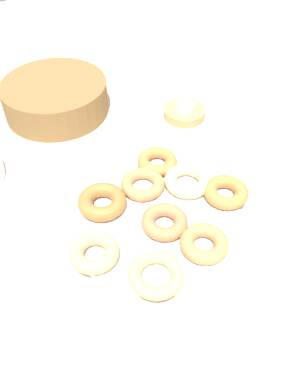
{
  "coord_description": "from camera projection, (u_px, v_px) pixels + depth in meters",
  "views": [
    {
      "loc": [
        -0.27,
        -0.4,
        0.57
      ],
      "look_at": [
        0.0,
        0.03,
        0.05
      ],
      "focal_mm": 36.82,
      "sensor_mm": 36.0,
      "label": 1
    }
  ],
  "objects": [
    {
      "name": "tealight",
      "position": [
        185.0,
        106.0,
        0.95
      ],
      "size": [
        0.05,
        0.05,
        0.01
      ],
      "primitive_type": "cylinder",
      "color": "silver",
      "rests_on": "candle_holder"
    },
    {
      "name": "basket",
      "position": [
        56.0,
        98.0,
        0.96
      ],
      "size": [
        0.3,
        0.3,
        0.08
      ],
      "primitive_type": "cylinder",
      "rotation": [
        0.0,
        0.0,
        4.51
      ],
      "color": "brown",
      "rests_on": "ground_plane"
    },
    {
      "name": "donut_2",
      "position": [
        102.0,
        202.0,
        0.73
      ],
      "size": [
        0.13,
        0.13,
        0.03
      ],
      "primitive_type": "torus",
      "rotation": [
        0.0,
        0.0,
        5.57
      ],
      "color": "#AD6B33",
      "rests_on": "donut_plate"
    },
    {
      "name": "donut_7",
      "position": [
        156.0,
        275.0,
        0.63
      ],
      "size": [
        0.1,
        0.1,
        0.02
      ],
      "primitive_type": "torus",
      "rotation": [
        0.0,
        0.0,
        1.48
      ],
      "color": "tan",
      "rests_on": "donut_plate"
    },
    {
      "name": "donut_0",
      "position": [
        187.0,
        181.0,
        0.77
      ],
      "size": [
        0.13,
        0.13,
        0.02
      ],
      "primitive_type": "torus",
      "rotation": [
        0.0,
        0.0,
        0.93
      ],
      "color": "#EABC84",
      "rests_on": "donut_plate"
    },
    {
      "name": "donut_3",
      "position": [
        226.0,
        192.0,
        0.75
      ],
      "size": [
        0.12,
        0.12,
        0.03
      ],
      "primitive_type": "torus",
      "rotation": [
        0.0,
        0.0,
        5.47
      ],
      "color": "#BC7A3D",
      "rests_on": "donut_plate"
    },
    {
      "name": "donut_plate",
      "position": [
        153.0,
        216.0,
        0.74
      ],
      "size": [
        0.33,
        0.33,
        0.02
      ],
      "primitive_type": "cylinder",
      "color": "silver",
      "rests_on": "ground_plane"
    },
    {
      "name": "donut_1",
      "position": [
        167.0,
        221.0,
        0.7
      ],
      "size": [
        0.1,
        0.1,
        0.03
      ],
      "primitive_type": "torus",
      "rotation": [
        0.0,
        0.0,
        0.16
      ],
      "color": "#B27547",
      "rests_on": "donut_plate"
    },
    {
      "name": "candle_holder",
      "position": [
        184.0,
        113.0,
        0.97
      ],
      "size": [
        0.1,
        0.1,
        0.02
      ],
      "primitive_type": "cylinder",
      "color": "tan",
      "rests_on": "ground_plane"
    },
    {
      "name": "ground_plane",
      "position": [
        153.0,
        219.0,
        0.74
      ],
      "size": [
        2.4,
        2.4,
        0.0
      ],
      "primitive_type": "plane",
      "color": "beige"
    },
    {
      "name": "donut_8",
      "position": [
        157.0,
        161.0,
        0.81
      ],
      "size": [
        0.12,
        0.12,
        0.02
      ],
      "primitive_type": "torus",
      "rotation": [
        0.0,
        0.0,
        0.93
      ],
      "color": "#BC7A3D",
      "rests_on": "donut_plate"
    },
    {
      "name": "donut_4",
      "position": [
        204.0,
        244.0,
        0.67
      ],
      "size": [
        0.11,
        0.11,
        0.03
      ],
      "primitive_type": "torus",
      "rotation": [
        0.0,
        0.0,
        0.53
      ],
      "color": "#C6844C",
      "rests_on": "donut_plate"
    },
    {
      "name": "donut_6",
      "position": [
        94.0,
        252.0,
        0.65
      ],
      "size": [
        0.12,
        0.12,
        0.03
      ],
      "primitive_type": "torus",
      "rotation": [
        0.0,
        0.0,
        5.33
      ],
      "color": "tan",
      "rests_on": "donut_plate"
    },
    {
      "name": "donut_5",
      "position": [
        143.0,
        184.0,
        0.77
      ],
      "size": [
        0.11,
        0.11,
        0.02
      ],
      "primitive_type": "torus",
      "rotation": [
        0.0,
        0.0,
        0.27
      ],
      "color": "#C6844C",
      "rests_on": "donut_plate"
    }
  ]
}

